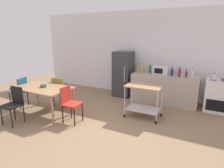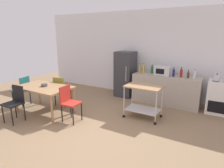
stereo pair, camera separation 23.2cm
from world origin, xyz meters
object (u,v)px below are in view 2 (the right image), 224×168
object	(u,v)px
bottle_hot_sauce	(188,75)
kettle	(217,77)
bottle_vinegar	(144,69)
fruit_bowl	(44,85)
chair_olive	(61,89)
bottle_sesame_oil	(181,73)
bottle_soda	(174,73)
bottle_wine	(152,70)
chair_teal	(22,89)
microwave	(163,71)
stove_oven	(219,97)
kitchen_cart	(143,96)
bottle_soy_sauce	(140,69)
bottle_sparkling_water	(195,75)
refrigerator	(125,74)
dining_table	(44,89)
chair_black	(15,101)
chair_red	(69,101)

from	to	relation	value
bottle_hot_sauce	kettle	bearing A→B (deg)	-2.63
bottle_vinegar	fruit_bowl	bearing A→B (deg)	-130.25
chair_olive	bottle_sesame_oil	xyz separation A→B (m)	(3.10, 1.68, 0.50)
bottle_soda	kettle	xyz separation A→B (m)	(1.12, -0.03, -0.01)
bottle_wine	kettle	world-z (taller)	bottle_wine
chair_teal	microwave	world-z (taller)	microwave
chair_olive	stove_oven	bearing A→B (deg)	-166.72
kitchen_cart	chair_teal	bearing A→B (deg)	-164.11
chair_teal	bottle_sesame_oil	world-z (taller)	bottle_sesame_oil
bottle_soy_sauce	kettle	bearing A→B (deg)	-1.34
bottle_vinegar	bottle_sparkling_water	xyz separation A→B (m)	(1.50, 0.06, -0.03)
bottle_wine	fruit_bowl	world-z (taller)	bottle_wine
microwave	bottle_sesame_oil	size ratio (longest dim) A/B	1.56
chair_olive	bottle_wine	world-z (taller)	bottle_wine
chair_olive	refrigerator	xyz separation A→B (m)	(1.23, 1.84, 0.26)
dining_table	bottle_sparkling_water	bearing A→B (deg)	34.53
microwave	bottle_sesame_oil	world-z (taller)	bottle_sesame_oil
dining_table	refrigerator	xyz separation A→B (m)	(1.21, 2.48, 0.10)
microwave	fruit_bowl	bearing A→B (deg)	-136.36
refrigerator	kettle	world-z (taller)	refrigerator
bottle_soda	fruit_bowl	world-z (taller)	bottle_soda
bottle_soy_sauce	chair_black	bearing A→B (deg)	-123.12
chair_red	refrigerator	world-z (taller)	refrigerator
bottle_vinegar	fruit_bowl	distance (m)	3.01
chair_olive	kitchen_cart	distance (m)	2.48
chair_black	refrigerator	bearing A→B (deg)	63.83
bottle_vinegar	bottle_sesame_oil	xyz separation A→B (m)	(1.14, 0.02, -0.01)
kettle	bottle_hot_sauce	bearing A→B (deg)	177.37
stove_oven	fruit_bowl	xyz separation A→B (m)	(-4.11, -2.38, 0.33)
fruit_bowl	kettle	distance (m)	4.60
chair_olive	bottle_sparkling_water	world-z (taller)	bottle_sparkling_water
bottle_vinegar	kettle	world-z (taller)	bottle_vinegar
microwave	bottle_sesame_oil	distance (m)	0.57
chair_red	microwave	bearing A→B (deg)	-35.63
chair_olive	fruit_bowl	world-z (taller)	chair_olive
chair_teal	bottle_soy_sauce	world-z (taller)	bottle_soy_sauce
kitchen_cart	bottle_sparkling_water	world-z (taller)	bottle_sparkling_water
kitchen_cart	bottle_soy_sauce	world-z (taller)	bottle_soy_sauce
refrigerator	chair_black	bearing A→B (deg)	-114.00
dining_table	bottle_hot_sauce	xyz separation A→B (m)	(3.27, 2.34, 0.32)
refrigerator	kitchen_cart	bearing A→B (deg)	-49.58
chair_teal	chair_red	bearing A→B (deg)	74.26
bottle_wine	bottle_sesame_oil	distance (m)	0.94
stove_oven	bottle_sparkling_water	distance (m)	0.88
refrigerator	bottle_soda	size ratio (longest dim) A/B	5.89
refrigerator	bottle_soda	world-z (taller)	refrigerator
bottle_soy_sauce	bottle_sesame_oil	bearing A→B (deg)	-1.33
microwave	bottle_sparkling_water	size ratio (longest dim) A/B	1.78
bottle_sparkling_water	bottle_soy_sauce	bearing A→B (deg)	-179.70
chair_black	stove_oven	world-z (taller)	stove_oven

